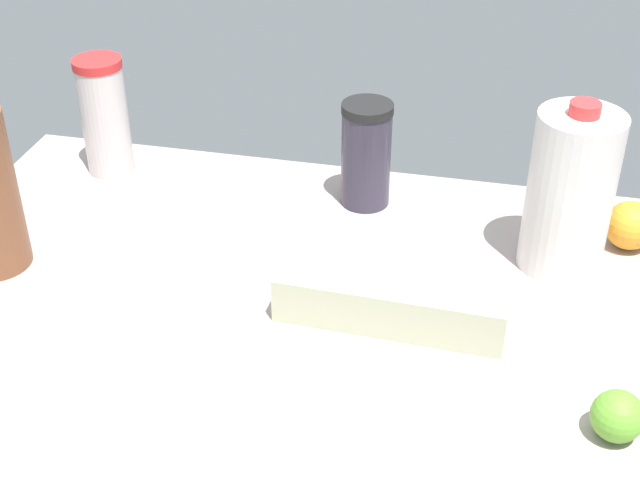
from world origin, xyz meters
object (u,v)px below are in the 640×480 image
(egg_carton, at_px, (393,296))
(shaker_bottle, at_px, (366,154))
(orange_beside_bowl, at_px, (630,225))
(lime_by_jug, at_px, (618,416))
(tumbler_cup, at_px, (105,116))
(milk_jug, at_px, (570,192))

(egg_carton, bearing_deg, shaker_bottle, 109.55)
(shaker_bottle, xyz_separation_m, orange_beside_bowl, (0.40, -0.04, -0.05))
(egg_carton, height_order, lime_by_jug, egg_carton)
(shaker_bottle, xyz_separation_m, tumbler_cup, (-0.44, 0.01, 0.01))
(tumbler_cup, relative_size, lime_by_jug, 3.32)
(milk_jug, height_order, lime_by_jug, milk_jug)
(tumbler_cup, relative_size, orange_beside_bowl, 2.74)
(shaker_bottle, relative_size, orange_beside_bowl, 2.35)
(orange_beside_bowl, bearing_deg, tumbler_cup, 176.52)
(shaker_bottle, height_order, tumbler_cup, tumbler_cup)
(tumbler_cup, distance_m, egg_carton, 0.61)
(tumbler_cup, height_order, egg_carton, tumbler_cup)
(egg_carton, xyz_separation_m, lime_by_jug, (0.28, -0.16, -0.00))
(shaker_bottle, bearing_deg, orange_beside_bowl, -5.82)
(tumbler_cup, xyz_separation_m, egg_carton, (0.53, -0.29, -0.07))
(egg_carton, distance_m, milk_jug, 0.29)
(egg_carton, bearing_deg, orange_beside_bowl, 39.83)
(egg_carton, bearing_deg, lime_by_jug, -27.90)
(shaker_bottle, relative_size, lime_by_jug, 2.84)
(shaker_bottle, height_order, orange_beside_bowl, shaker_bottle)
(egg_carton, xyz_separation_m, orange_beside_bowl, (0.31, 0.24, 0.00))
(shaker_bottle, distance_m, egg_carton, 0.30)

